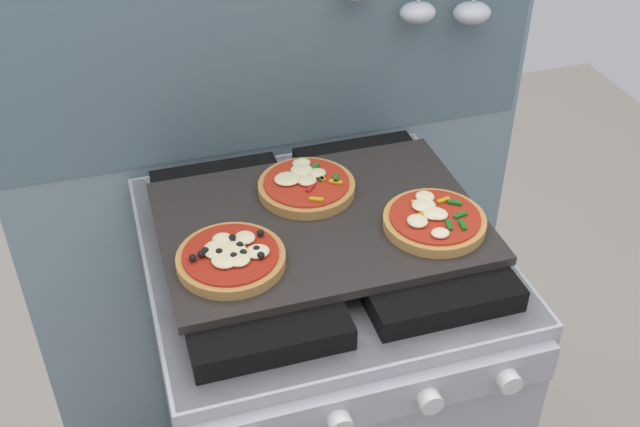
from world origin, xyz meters
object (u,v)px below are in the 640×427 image
Objects in this scene: baking_tray at (320,222)px; pizza_right at (434,220)px; stove at (320,400)px; pizza_center at (306,185)px; pizza_left at (231,257)px.

baking_tray is 0.19m from pizza_right.
stove is 5.23× the size of pizza_center.
pizza_left is 1.00× the size of pizza_center.
baking_tray is 3.14× the size of pizza_center.
pizza_center is at bearing 90.31° from stove.
pizza_left reaches higher than baking_tray.
baking_tray is at bearing -89.68° from pizza_center.
baking_tray is at bearing 156.56° from pizza_right.
stove is 1.67× the size of baking_tray.
pizza_right is at bearing -42.34° from pizza_center.
pizza_right is (0.34, -0.00, -0.00)m from pizza_left.
pizza_right and pizza_center have the same top height.
pizza_right is at bearing -23.44° from baking_tray.
baking_tray is 3.14× the size of pizza_left.
pizza_left is 1.00× the size of pizza_right.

